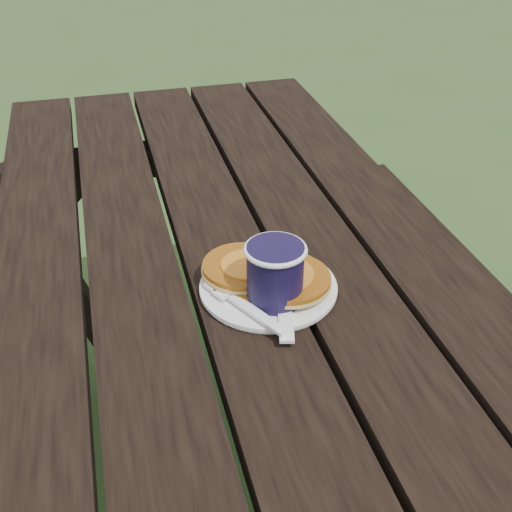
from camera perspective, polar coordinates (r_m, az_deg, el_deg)
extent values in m
cube|color=black|center=(0.99, -1.48, -3.39)|extent=(0.75, 1.80, 0.04)
cylinder|color=white|center=(0.96, 1.10, -2.87)|extent=(0.25, 0.25, 0.01)
cylinder|color=#9E5711|center=(0.96, 0.73, -2.12)|extent=(0.12, 0.12, 0.01)
cylinder|color=#9E5711|center=(0.96, -1.24, -0.97)|extent=(0.12, 0.12, 0.01)
cylinder|color=#9E5711|center=(0.94, 2.89, -2.06)|extent=(0.12, 0.12, 0.01)
cylinder|color=#B36719|center=(0.94, 2.36, -1.56)|extent=(0.09, 0.09, 0.00)
ellipsoid|color=#F4E59E|center=(0.93, 3.13, -1.51)|extent=(0.02, 0.02, 0.01)
cube|color=white|center=(0.92, 2.52, -3.98)|extent=(0.06, 0.18, 0.00)
cylinder|color=black|center=(0.91, 1.70, -1.86)|extent=(0.08, 0.08, 0.10)
torus|color=white|center=(0.88, 1.75, 0.58)|extent=(0.09, 0.09, 0.01)
cylinder|color=black|center=(0.88, 1.74, 0.47)|extent=(0.07, 0.07, 0.01)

